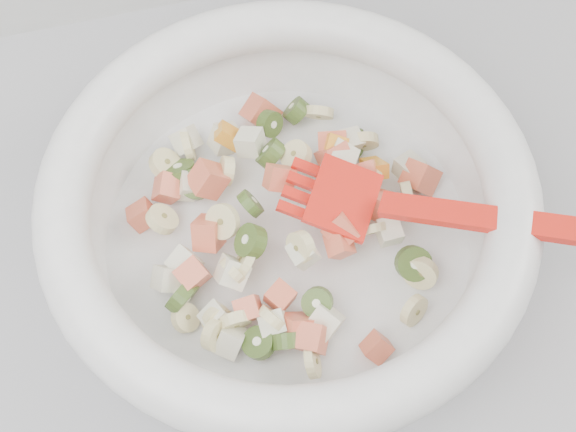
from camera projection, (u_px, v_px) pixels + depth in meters
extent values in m
cube|color=#A6A5AB|center=(212.00, 419.00, 1.04)|extent=(2.00, 0.60, 0.90)
cylinder|color=white|center=(288.00, 239.00, 0.65)|extent=(0.30, 0.30, 0.02)
torus|color=white|center=(288.00, 194.00, 0.58)|extent=(0.37, 0.37, 0.04)
cylinder|color=#F1E7A1|center=(272.00, 318.00, 0.58)|extent=(0.02, 0.03, 0.03)
cylinder|color=#F1E7A1|center=(244.00, 262.00, 0.59)|extent=(0.03, 0.04, 0.03)
cylinder|color=#F1E7A1|center=(319.00, 113.00, 0.68)|extent=(0.03, 0.02, 0.03)
cylinder|color=#F1E7A1|center=(165.00, 164.00, 0.65)|extent=(0.03, 0.03, 0.02)
cylinder|color=#F1E7A1|center=(234.00, 270.00, 0.59)|extent=(0.02, 0.03, 0.03)
cylinder|color=#F1E7A1|center=(296.00, 156.00, 0.64)|extent=(0.03, 0.03, 0.02)
cylinder|color=#F1E7A1|center=(339.00, 158.00, 0.65)|extent=(0.03, 0.03, 0.03)
cylinder|color=#F1E7A1|center=(414.00, 310.00, 0.59)|extent=(0.03, 0.03, 0.03)
cylinder|color=#F1E7A1|center=(300.00, 247.00, 0.58)|extent=(0.02, 0.03, 0.03)
cylinder|color=#F1E7A1|center=(370.00, 230.00, 0.61)|extent=(0.03, 0.02, 0.03)
cylinder|color=#F1E7A1|center=(368.00, 178.00, 0.64)|extent=(0.03, 0.03, 0.03)
cylinder|color=#F1E7A1|center=(235.00, 321.00, 0.58)|extent=(0.03, 0.01, 0.03)
cylinder|color=#F1E7A1|center=(408.00, 197.00, 0.64)|extent=(0.02, 0.03, 0.03)
cylinder|color=#F1E7A1|center=(363.00, 142.00, 0.67)|extent=(0.03, 0.02, 0.03)
cylinder|color=#F1E7A1|center=(420.00, 273.00, 0.61)|extent=(0.03, 0.03, 0.03)
cylinder|color=#F1E7A1|center=(313.00, 362.00, 0.57)|extent=(0.02, 0.03, 0.03)
cylinder|color=#F1E7A1|center=(214.00, 335.00, 0.58)|extent=(0.03, 0.03, 0.02)
cylinder|color=#F1E7A1|center=(186.00, 318.00, 0.59)|extent=(0.03, 0.03, 0.03)
cylinder|color=#F1E7A1|center=(162.00, 219.00, 0.63)|extent=(0.03, 0.03, 0.03)
cylinder|color=#F1E7A1|center=(226.00, 171.00, 0.64)|extent=(0.02, 0.03, 0.03)
cylinder|color=#F1E7A1|center=(188.00, 145.00, 0.66)|extent=(0.01, 0.04, 0.04)
cylinder|color=#F1E7A1|center=(223.00, 221.00, 0.60)|extent=(0.03, 0.03, 0.03)
cylinder|color=#F1E7A1|center=(218.00, 321.00, 0.59)|extent=(0.03, 0.02, 0.03)
cube|color=#FF7350|center=(280.00, 297.00, 0.59)|extent=(0.02, 0.03, 0.02)
cube|color=#FF7350|center=(209.00, 233.00, 0.61)|extent=(0.03, 0.04, 0.03)
cube|color=#FF7350|center=(339.00, 244.00, 0.60)|extent=(0.02, 0.02, 0.03)
cube|color=#FF7350|center=(377.00, 347.00, 0.58)|extent=(0.02, 0.03, 0.03)
cube|color=#FF7350|center=(248.00, 309.00, 0.58)|extent=(0.02, 0.02, 0.03)
cube|color=#FF7350|center=(333.00, 147.00, 0.65)|extent=(0.03, 0.03, 0.03)
cube|color=#FF7350|center=(311.00, 338.00, 0.57)|extent=(0.03, 0.03, 0.03)
cube|color=#FF7350|center=(342.00, 230.00, 0.60)|extent=(0.03, 0.03, 0.04)
cube|color=#FF7350|center=(261.00, 113.00, 0.69)|extent=(0.04, 0.03, 0.04)
cube|color=#FF7350|center=(383.00, 206.00, 0.63)|extent=(0.03, 0.03, 0.03)
cube|color=#FF7350|center=(192.00, 274.00, 0.59)|extent=(0.03, 0.03, 0.03)
cube|color=#FF7350|center=(420.00, 177.00, 0.65)|extent=(0.04, 0.03, 0.04)
cube|color=#FF7350|center=(208.00, 179.00, 0.63)|extent=(0.04, 0.03, 0.04)
cube|color=#FF7350|center=(142.00, 215.00, 0.64)|extent=(0.02, 0.03, 0.03)
cube|color=#FF7350|center=(279.00, 178.00, 0.62)|extent=(0.03, 0.03, 0.03)
cube|color=#FF7350|center=(335.00, 159.00, 0.65)|extent=(0.03, 0.04, 0.03)
cube|color=#FF7350|center=(167.00, 188.00, 0.64)|extent=(0.03, 0.03, 0.03)
cube|color=#FF7350|center=(372.00, 204.00, 0.62)|extent=(0.03, 0.03, 0.03)
cube|color=#FF7350|center=(296.00, 330.00, 0.58)|extent=(0.03, 0.03, 0.04)
cube|color=#FF7350|center=(366.00, 174.00, 0.63)|extent=(0.02, 0.03, 0.03)
cylinder|color=olive|center=(270.00, 124.00, 0.67)|extent=(0.03, 0.03, 0.03)
cylinder|color=olive|center=(296.00, 111.00, 0.68)|extent=(0.03, 0.03, 0.03)
cylinder|color=olive|center=(317.00, 302.00, 0.59)|extent=(0.03, 0.03, 0.02)
cylinder|color=olive|center=(271.00, 154.00, 0.65)|extent=(0.03, 0.04, 0.04)
cylinder|color=olive|center=(250.00, 204.00, 0.61)|extent=(0.02, 0.03, 0.03)
cylinder|color=olive|center=(182.00, 297.00, 0.60)|extent=(0.04, 0.03, 0.04)
cylinder|color=olive|center=(259.00, 343.00, 0.58)|extent=(0.03, 0.03, 0.02)
cylinder|color=olive|center=(413.00, 263.00, 0.61)|extent=(0.03, 0.03, 0.03)
cylinder|color=olive|center=(287.00, 341.00, 0.58)|extent=(0.03, 0.02, 0.03)
cylinder|color=olive|center=(179.00, 171.00, 0.65)|extent=(0.04, 0.04, 0.03)
cylinder|color=olive|center=(251.00, 241.00, 0.59)|extent=(0.03, 0.04, 0.03)
cylinder|color=olive|center=(354.00, 142.00, 0.67)|extent=(0.03, 0.03, 0.03)
cylinder|color=olive|center=(196.00, 184.00, 0.64)|extent=(0.03, 0.03, 0.02)
cube|color=white|center=(325.00, 323.00, 0.58)|extent=(0.04, 0.03, 0.03)
cube|color=white|center=(217.00, 318.00, 0.59)|extent=(0.03, 0.02, 0.03)
cube|color=white|center=(349.00, 141.00, 0.66)|extent=(0.02, 0.02, 0.02)
cube|color=white|center=(225.00, 138.00, 0.67)|extent=(0.03, 0.03, 0.03)
cube|color=white|center=(389.00, 231.00, 0.61)|extent=(0.02, 0.02, 0.02)
cube|color=white|center=(188.00, 186.00, 0.64)|extent=(0.02, 0.02, 0.03)
cube|color=white|center=(340.00, 159.00, 0.65)|extent=(0.04, 0.03, 0.03)
cube|color=white|center=(273.00, 323.00, 0.58)|extent=(0.02, 0.02, 0.02)
cube|color=white|center=(409.00, 168.00, 0.66)|extent=(0.03, 0.03, 0.02)
cube|color=white|center=(186.00, 140.00, 0.67)|extent=(0.03, 0.03, 0.03)
cube|color=white|center=(232.00, 272.00, 0.59)|extent=(0.03, 0.03, 0.03)
cube|color=white|center=(250.00, 142.00, 0.65)|extent=(0.03, 0.03, 0.03)
cube|color=white|center=(230.00, 341.00, 0.58)|extent=(0.03, 0.03, 0.03)
cube|color=white|center=(169.00, 279.00, 0.60)|extent=(0.03, 0.03, 0.03)
cube|color=white|center=(303.00, 253.00, 0.59)|extent=(0.03, 0.02, 0.02)
cube|color=white|center=(184.00, 263.00, 0.60)|extent=(0.03, 0.03, 0.02)
cube|color=gold|center=(335.00, 149.00, 0.65)|extent=(0.03, 0.03, 0.02)
cube|color=gold|center=(374.00, 168.00, 0.65)|extent=(0.02, 0.03, 0.03)
cube|color=gold|center=(229.00, 136.00, 0.66)|extent=(0.03, 0.02, 0.03)
cube|color=red|center=(343.00, 198.00, 0.60)|extent=(0.07, 0.07, 0.02)
cube|color=red|center=(308.00, 168.00, 0.62)|extent=(0.03, 0.02, 0.01)
cube|color=red|center=(303.00, 182.00, 0.61)|extent=(0.03, 0.02, 0.01)
cube|color=red|center=(298.00, 196.00, 0.60)|extent=(0.03, 0.02, 0.01)
cube|color=red|center=(293.00, 211.00, 0.60)|extent=(0.03, 0.02, 0.01)
cube|color=red|center=(503.00, 221.00, 0.56)|extent=(0.16, 0.11, 0.05)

